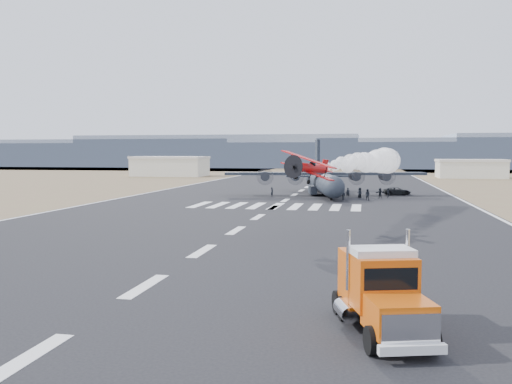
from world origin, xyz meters
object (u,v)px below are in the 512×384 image
(aerobatic_biplane, at_px, (309,167))
(crew_h, at_px, (367,195))
(hangar_left, at_px, (170,166))
(crew_a, at_px, (348,193))
(semi_truck, at_px, (381,290))
(crew_f, at_px, (380,193))
(support_vehicle, at_px, (397,191))
(hangar_right, at_px, (471,168))
(crew_e, at_px, (360,193))
(transport_aircraft, at_px, (323,181))
(crew_c, at_px, (343,194))
(crew_b, at_px, (359,193))
(crew_d, at_px, (388,193))
(crew_g, at_px, (272,192))

(aerobatic_biplane, bearing_deg, crew_h, 97.56)
(hangar_left, relative_size, crew_a, 13.88)
(semi_truck, bearing_deg, crew_f, 71.92)
(semi_truck, distance_m, crew_f, 73.26)
(support_vehicle, height_order, crew_f, crew_f)
(hangar_right, bearing_deg, aerobatic_biplane, -106.34)
(hangar_left, relative_size, crew_f, 13.41)
(semi_truck, relative_size, crew_h, 4.67)
(support_vehicle, bearing_deg, hangar_left, 31.92)
(hangar_left, bearing_deg, crew_e, -49.99)
(hangar_right, distance_m, transport_aircraft, 87.33)
(hangar_right, height_order, crew_c, hangar_right)
(crew_e, relative_size, crew_h, 0.96)
(semi_truck, distance_m, crew_e, 74.07)
(crew_b, height_order, crew_c, crew_c)
(support_vehicle, xyz_separation_m, crew_d, (-1.95, -6.52, 0.12))
(support_vehicle, distance_m, crew_e, 10.42)
(crew_d, bearing_deg, crew_e, -81.42)
(crew_g, relative_size, crew_h, 0.89)
(crew_c, bearing_deg, crew_d, 164.14)
(crew_a, bearing_deg, crew_d, 16.63)
(crew_g, distance_m, crew_h, 17.76)
(aerobatic_biplane, relative_size, transport_aircraft, 0.16)
(transport_aircraft, bearing_deg, crew_g, -162.09)
(hangar_left, relative_size, hangar_right, 1.20)
(crew_h, bearing_deg, crew_g, 11.30)
(semi_truck, relative_size, crew_f, 4.83)
(semi_truck, bearing_deg, hangar_right, 61.83)
(hangar_left, bearing_deg, crew_b, -50.20)
(hangar_right, xyz_separation_m, aerobatic_biplane, (-38.03, -129.70, 3.74))
(crew_f, bearing_deg, hangar_right, -134.48)
(semi_truck, relative_size, crew_a, 5.00)
(crew_b, distance_m, crew_c, 5.64)
(support_vehicle, distance_m, crew_d, 6.81)
(crew_f, relative_size, crew_g, 1.09)
(transport_aircraft, height_order, support_vehicle, transport_aircraft)
(hangar_right, relative_size, crew_e, 11.32)
(transport_aircraft, relative_size, crew_g, 22.09)
(semi_truck, height_order, aerobatic_biplane, aerobatic_biplane)
(transport_aircraft, xyz_separation_m, crew_g, (-9.02, -5.04, -1.93))
(crew_f, bearing_deg, crew_a, -28.69)
(semi_truck, bearing_deg, crew_d, 70.83)
(hangar_left, height_order, crew_d, hangar_left)
(crew_c, height_order, crew_d, crew_c)
(support_vehicle, bearing_deg, transport_aircraft, 89.83)
(crew_e, xyz_separation_m, crew_g, (-15.91, -0.73, -0.06))
(hangar_left, distance_m, crew_e, 100.12)
(crew_b, bearing_deg, crew_c, 36.93)
(hangar_left, relative_size, crew_h, 12.99)
(semi_truck, bearing_deg, hangar_left, 97.10)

